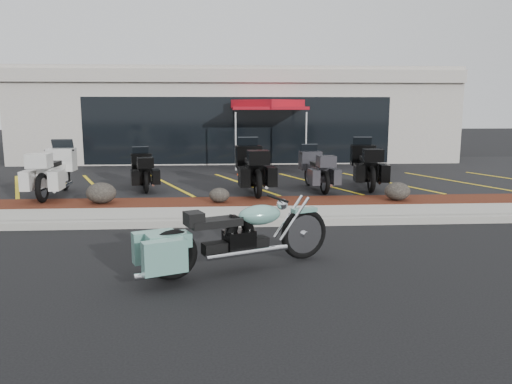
{
  "coord_description": "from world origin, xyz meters",
  "views": [
    {
      "loc": [
        -0.56,
        -9.14,
        2.44
      ],
      "look_at": [
        0.1,
        1.2,
        0.66
      ],
      "focal_mm": 35.0,
      "sensor_mm": 36.0,
      "label": 1
    }
  ],
  "objects": [
    {
      "name": "boulder_mid",
      "position": [
        -0.69,
        2.68,
        0.34
      ],
      "size": [
        0.49,
        0.41,
        0.35
      ],
      "primitive_type": "ellipsoid",
      "color": "black",
      "rests_on": "mulch_bed"
    },
    {
      "name": "dealership_building",
      "position": [
        0.0,
        14.47,
        2.01
      ],
      "size": [
        18.0,
        8.16,
        4.0
      ],
      "color": "#A19B91",
      "rests_on": "ground"
    },
    {
      "name": "touring_black_rear",
      "position": [
        3.56,
        5.55,
        0.85
      ],
      "size": [
        1.19,
        2.49,
        1.4
      ],
      "primitive_type": null,
      "rotation": [
        0.0,
        0.0,
        1.45
      ],
      "color": "black",
      "rests_on": "upper_lot"
    },
    {
      "name": "mulch_bed",
      "position": [
        0.0,
        2.8,
        0.08
      ],
      "size": [
        24.0,
        1.2,
        0.16
      ],
      "primitive_type": "cube",
      "color": "#33100B",
      "rests_on": "ground"
    },
    {
      "name": "traffic_cone",
      "position": [
        0.04,
        7.62,
        0.39
      ],
      "size": [
        0.34,
        0.34,
        0.48
      ],
      "primitive_type": "cone",
      "rotation": [
        0.0,
        0.0,
        -0.05
      ],
      "color": "red",
      "rests_on": "upper_lot"
    },
    {
      "name": "touring_white",
      "position": [
        -4.95,
        4.7,
        0.86
      ],
      "size": [
        0.95,
        2.44,
        1.41
      ],
      "primitive_type": null,
      "rotation": [
        0.0,
        0.0,
        1.58
      ],
      "color": "silver",
      "rests_on": "upper_lot"
    },
    {
      "name": "popup_canopy",
      "position": [
        1.12,
        10.02,
        2.45
      ],
      "size": [
        3.22,
        3.22,
        2.54
      ],
      "rotation": [
        0.0,
        0.0,
        -0.2
      ],
      "color": "silver",
      "rests_on": "upper_lot"
    },
    {
      "name": "touring_black_front",
      "position": [
        -2.98,
        5.46,
        0.73
      ],
      "size": [
        1.2,
        2.1,
        1.15
      ],
      "primitive_type": null,
      "rotation": [
        0.0,
        0.0,
        1.81
      ],
      "color": "black",
      "rests_on": "upper_lot"
    },
    {
      "name": "sidewalk",
      "position": [
        0.0,
        1.6,
        0.07
      ],
      "size": [
        24.0,
        1.2,
        0.15
      ],
      "primitive_type": "cube",
      "color": "gray",
      "rests_on": "ground"
    },
    {
      "name": "touring_grey",
      "position": [
        1.89,
        5.14,
        0.76
      ],
      "size": [
        1.03,
        2.18,
        1.22
      ],
      "primitive_type": null,
      "rotation": [
        0.0,
        0.0,
        1.68
      ],
      "color": "#2D2C31",
      "rests_on": "upper_lot"
    },
    {
      "name": "hero_cruiser",
      "position": [
        0.7,
        -1.45,
        0.54
      ],
      "size": [
        3.15,
        1.92,
        1.09
      ],
      "primitive_type": null,
      "rotation": [
        0.0,
        0.0,
        0.4
      ],
      "color": "#669E91",
      "rests_on": "ground"
    },
    {
      "name": "ground",
      "position": [
        0.0,
        0.0,
        0.0
      ],
      "size": [
        90.0,
        90.0,
        0.0
      ],
      "primitive_type": "plane",
      "color": "black",
      "rests_on": "ground"
    },
    {
      "name": "boulder_right",
      "position": [
        3.67,
        2.66,
        0.38
      ],
      "size": [
        0.63,
        0.52,
        0.45
      ],
      "primitive_type": "ellipsoid",
      "color": "black",
      "rests_on": "mulch_bed"
    },
    {
      "name": "touring_black_mid",
      "position": [
        0.11,
        4.96,
        0.87
      ],
      "size": [
        1.17,
        2.56,
        1.44
      ],
      "primitive_type": null,
      "rotation": [
        0.0,
        0.0,
        1.66
      ],
      "color": "black",
      "rests_on": "upper_lot"
    },
    {
      "name": "curb",
      "position": [
        0.0,
        0.9,
        0.07
      ],
      "size": [
        24.0,
        0.25,
        0.15
      ],
      "primitive_type": "cube",
      "color": "gray",
      "rests_on": "ground"
    },
    {
      "name": "boulder_left",
      "position": [
        -3.49,
        2.73,
        0.41
      ],
      "size": [
        0.7,
        0.59,
        0.5
      ],
      "primitive_type": "ellipsoid",
      "color": "black",
      "rests_on": "mulch_bed"
    },
    {
      "name": "upper_lot",
      "position": [
        0.0,
        8.2,
        0.07
      ],
      "size": [
        26.0,
        9.6,
        0.15
      ],
      "primitive_type": "cube",
      "color": "black",
      "rests_on": "ground"
    }
  ]
}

